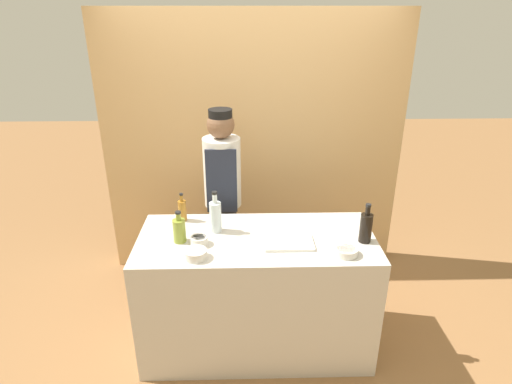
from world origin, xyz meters
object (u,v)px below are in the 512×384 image
Objects in this scene: sauce_bowl_green at (199,240)px; cutting_board at (289,242)px; sauce_bowl_orange at (346,251)px; bottle_amber at (182,210)px; bottle_clear at (215,216)px; chef_center at (223,197)px; bottle_soy at (366,227)px; sauce_bowl_red at (196,254)px; bottle_oil at (179,230)px.

sauce_bowl_green reaches higher than cutting_board.
bottle_amber reaches higher than sauce_bowl_orange.
bottle_amber reaches higher than cutting_board.
bottle_clear is 0.57m from chef_center.
bottle_soy is at bearing 2.17° from cutting_board.
sauce_bowl_red is 0.44× the size of cutting_board.
bottle_clear is at bearing 170.42° from bottle_soy.
chef_center reaches higher than bottle_soy.
sauce_bowl_red is (-0.01, -0.17, 0.00)m from sauce_bowl_green.
bottle_oil is (0.02, -0.31, 0.00)m from bottle_amber.
bottle_soy is (1.26, -0.03, 0.02)m from bottle_oil.
bottle_clear is (0.26, -0.17, 0.03)m from bottle_amber.
chef_center reaches higher than cutting_board.
bottle_oil is 0.75m from chef_center.
bottle_clear is at bearing 60.89° from sauce_bowl_green.
chef_center is at bearing 132.74° from sauce_bowl_orange.
bottle_clear is (0.10, 0.18, 0.09)m from sauce_bowl_green.
bottle_oil is (-1.09, 0.20, 0.06)m from sauce_bowl_orange.
bottle_amber is at bearing 113.70° from sauce_bowl_green.
sauce_bowl_red is at bearing -170.82° from bottle_soy.
bottle_oil is at bearing 169.72° from sauce_bowl_orange.
bottle_clear is (-0.50, 0.19, 0.11)m from cutting_board.
bottle_clear is at bearing 73.16° from sauce_bowl_red.
bottle_oil is 0.14× the size of chef_center.
sauce_bowl_orange is 1.11m from bottle_oil.
bottle_clear is at bearing 30.64° from bottle_oil.
sauce_bowl_green is 0.15m from bottle_oil.
bottle_amber is at bearing 105.86° from sauce_bowl_red.
bottle_soy is (1.13, 0.18, 0.08)m from sauce_bowl_red.
bottle_oil is 0.81× the size of bottle_soy.
sauce_bowl_green is 0.36× the size of cutting_board.
sauce_bowl_green is 1.13m from bottle_soy.
sauce_bowl_green is at bearing 88.05° from sauce_bowl_red.
sauce_bowl_orange is 0.46× the size of cutting_board.
bottle_soy reaches higher than sauce_bowl_red.
bottle_clear reaches higher than cutting_board.
sauce_bowl_orange is 0.93m from bottle_clear.
sauce_bowl_orange is at bearing -47.26° from chef_center.
bottle_oil is 0.28m from bottle_clear.
bottle_soy is (1.12, 0.01, 0.08)m from sauce_bowl_green.
cutting_board is at bearing -0.94° from sauce_bowl_green.
bottle_soy is at bearing -1.49° from bottle_oil.
chef_center reaches higher than sauce_bowl_red.
sauce_bowl_red is (-0.97, -0.02, 0.01)m from sauce_bowl_orange.
bottle_clear reaches higher than bottle_soy.
sauce_bowl_green is at bearing 179.06° from cutting_board.
bottle_clear is 1.04m from bottle_soy.
chef_center is at bearing 122.26° from cutting_board.
sauce_bowl_orange is 0.69× the size of bottle_amber.
chef_center is at bearing 54.17° from bottle_amber.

